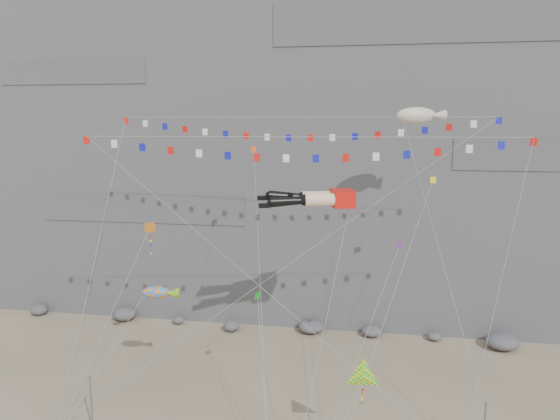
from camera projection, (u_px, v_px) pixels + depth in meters
name	position (u px, v px, depth m)	size (l,w,h in m)	color
cliff	(327.00, 87.00, 65.42)	(80.00, 28.00, 50.00)	slate
talus_boulders	(311.00, 327.00, 54.78)	(60.00, 3.00, 1.20)	slate
anchor_pole_left	(91.00, 403.00, 37.37)	(0.12, 0.12, 3.87)	gray
legs_kite	(316.00, 199.00, 41.14)	(7.47, 14.64, 20.28)	red
flag_banner_upper	(299.00, 117.00, 44.04)	(30.48, 13.04, 28.93)	red
flag_banner_lower	(301.00, 137.00, 37.27)	(30.58, 5.76, 23.13)	red
harlequin_kite	(149.00, 229.00, 39.54)	(5.56, 6.70, 15.34)	red
fish_windsock	(156.00, 293.00, 41.38)	(6.44, 6.50, 10.88)	orange
delta_kite	(363.00, 377.00, 32.48)	(4.24, 5.41, 8.33)	yellow
blimp_windsock	(416.00, 116.00, 44.19)	(7.12, 15.55, 26.15)	beige
small_kite_a	(254.00, 156.00, 44.95)	(4.73, 15.63, 24.30)	#FD5015
small_kite_b	(397.00, 251.00, 40.68)	(5.65, 11.63, 16.90)	#741BA0
small_kite_c	(258.00, 298.00, 38.46)	(3.27, 9.59, 12.79)	#189C1F
small_kite_d	(431.00, 185.00, 43.09)	(7.37, 15.66, 23.21)	yellow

